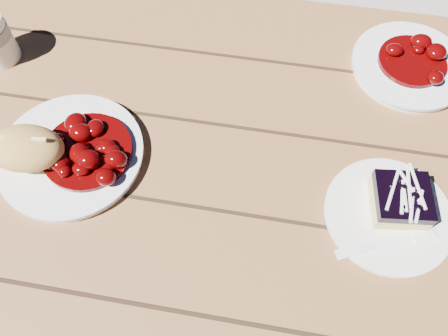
% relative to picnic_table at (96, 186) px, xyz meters
% --- Properties ---
extents(ground, '(60.00, 60.00, 0.00)m').
position_rel_picnic_table_xyz_m(ground, '(0.00, 0.00, -0.59)').
color(ground, '#A39D93').
rests_on(ground, ground).
extents(picnic_table, '(2.00, 1.55, 0.75)m').
position_rel_picnic_table_xyz_m(picnic_table, '(0.00, 0.00, 0.00)').
color(picnic_table, brown).
rests_on(picnic_table, ground).
extents(main_plate, '(0.23, 0.23, 0.02)m').
position_rel_picnic_table_xyz_m(main_plate, '(0.01, -0.03, 0.17)').
color(main_plate, white).
rests_on(main_plate, picnic_table).
extents(goulash_stew, '(0.15, 0.15, 0.04)m').
position_rel_picnic_table_xyz_m(goulash_stew, '(0.04, -0.02, 0.20)').
color(goulash_stew, '#490203').
rests_on(goulash_stew, main_plate).
extents(bread_roll, '(0.13, 0.09, 0.06)m').
position_rel_picnic_table_xyz_m(bread_roll, '(-0.04, -0.05, 0.21)').
color(bread_roll, tan).
rests_on(bread_roll, main_plate).
extents(dessert_plate, '(0.19, 0.19, 0.01)m').
position_rel_picnic_table_xyz_m(dessert_plate, '(0.53, -0.05, 0.17)').
color(dessert_plate, white).
rests_on(dessert_plate, picnic_table).
extents(blueberry_cake, '(0.09, 0.09, 0.05)m').
position_rel_picnic_table_xyz_m(blueberry_cake, '(0.54, -0.03, 0.19)').
color(blueberry_cake, '#E8D77E').
rests_on(blueberry_cake, dessert_plate).
extents(fork_dessert, '(0.16, 0.09, 0.00)m').
position_rel_picnic_table_xyz_m(fork_dessert, '(0.51, -0.10, 0.17)').
color(fork_dessert, white).
rests_on(fork_dessert, dessert_plate).
extents(second_plate, '(0.21, 0.21, 0.02)m').
position_rel_picnic_table_xyz_m(second_plate, '(0.57, 0.27, 0.17)').
color(second_plate, white).
rests_on(second_plate, picnic_table).
extents(second_stew, '(0.12, 0.12, 0.04)m').
position_rel_picnic_table_xyz_m(second_stew, '(0.57, 0.27, 0.20)').
color(second_stew, '#490203').
rests_on(second_stew, second_plate).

